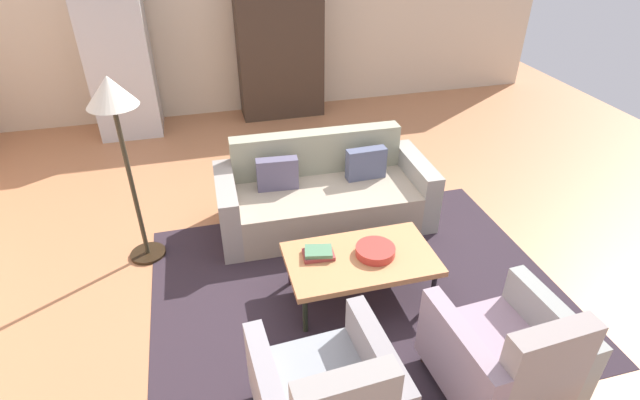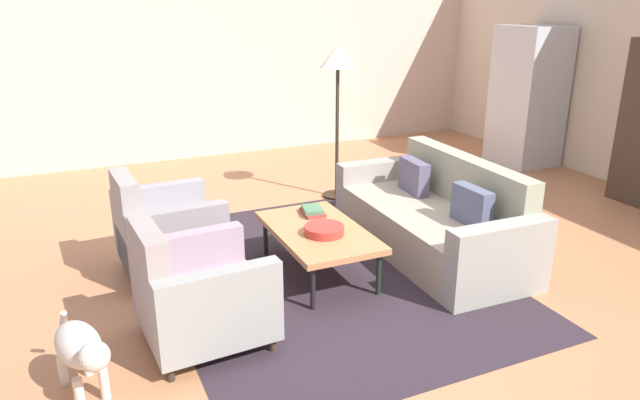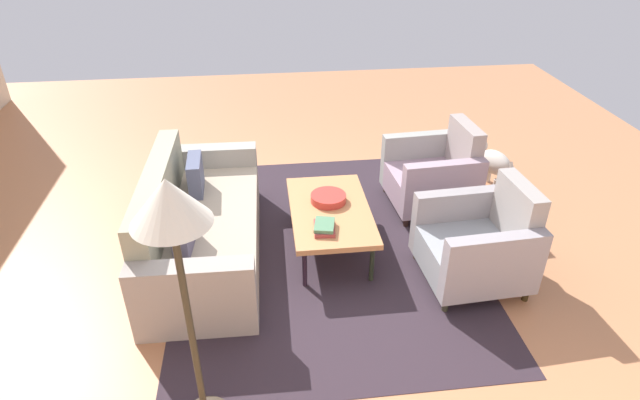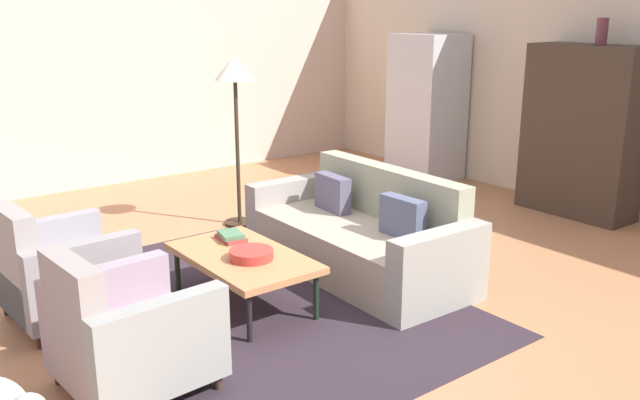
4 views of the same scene
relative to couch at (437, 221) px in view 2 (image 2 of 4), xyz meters
name	(u,v)px [view 2 (image 2 of 4)]	position (x,y,z in m)	size (l,w,h in m)	color
ground_plane	(388,265)	(0.09, -0.56, -0.29)	(10.34, 10.34, 0.00)	#B8784F
wall_left	(238,56)	(-4.22, -0.56, 1.11)	(0.12, 7.67, 2.80)	beige
area_rug	(323,272)	(0.00, -1.14, -0.28)	(3.40, 2.60, 0.01)	#2F242C
couch	(437,221)	(0.00, 0.00, 0.00)	(2.12, 0.94, 0.86)	tan
coffee_table	(318,233)	(0.00, -1.19, 0.08)	(1.20, 0.70, 0.41)	black
armchair_left	(162,233)	(-0.60, -2.35, 0.06)	(0.85, 0.85, 0.88)	#2D2C21
armchair_right	(195,296)	(0.60, -2.35, 0.06)	(0.85, 0.85, 0.88)	black
fruit_bowl	(324,230)	(0.12, -1.19, 0.15)	(0.32, 0.32, 0.07)	#B6332B
book_stack	(313,211)	(-0.33, -1.09, 0.15)	(0.26, 0.20, 0.06)	#933636
refrigerator	(528,96)	(-2.02, 2.83, 0.64)	(0.80, 0.73, 1.85)	#B7BABF
floor_lamp	(338,71)	(-1.74, -0.17, 1.16)	(0.40, 0.40, 1.72)	black
dog	(81,349)	(0.89, -3.08, 0.03)	(0.69, 0.34, 0.48)	beige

